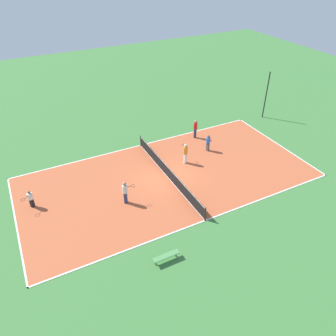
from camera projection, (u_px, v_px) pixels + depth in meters
name	position (u px, v px, depth m)	size (l,w,h in m)	color
ground_plane	(168.00, 177.00, 26.33)	(80.00, 80.00, 0.00)	#3D7538
court_surface	(168.00, 177.00, 26.32)	(11.28, 23.13, 0.02)	#B75633
tennis_net	(168.00, 172.00, 26.01)	(11.08, 0.10, 1.04)	black
bench	(166.00, 256.00, 19.25)	(0.36, 1.65, 0.45)	#4C8C4C
player_far_white	(125.00, 191.00, 23.16)	(0.52, 0.98, 1.83)	navy
player_near_white	(30.00, 198.00, 22.94)	(0.82, 0.95, 1.40)	black
player_center_orange	(185.00, 152.00, 27.41)	(0.99, 0.56, 1.83)	white
player_near_blue	(208.00, 142.00, 29.15)	(0.44, 0.44, 1.57)	#4C4C51
player_coach_red	(195.00, 128.00, 30.98)	(0.51, 0.51, 1.84)	navy
tennis_ball_far_baseline	(125.00, 184.00, 25.53)	(0.07, 0.07, 0.07)	#CCE033
tennis_ball_right_alley	(177.00, 184.00, 25.53)	(0.07, 0.07, 0.07)	#CCE033
fence_post_back_left	(266.00, 95.00, 33.89)	(0.12, 0.12, 4.95)	black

